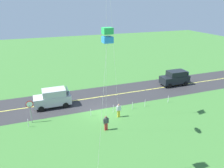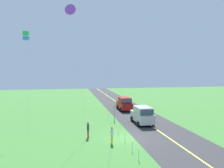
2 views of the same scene
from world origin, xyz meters
The scene contains 15 objects.
ground_plane centered at (0.00, 0.00, -0.05)m, with size 120.00×120.00×0.10m, color #3D7533.
asphalt_road centered at (0.00, -4.00, 0.00)m, with size 120.00×7.00×0.00m, color #2D2D30.
road_centre_stripe centered at (0.00, -4.00, 0.01)m, with size 120.00×0.16×0.00m, color #E5E04C.
car_suv_foreground centered at (5.06, -3.26, 1.15)m, with size 4.40×2.12×2.24m.
car_parked_east_near centered at (14.58, -3.32, 1.15)m, with size 4.40×2.12×2.24m.
stop_sign centered at (7.69, -0.10, 1.80)m, with size 0.76×0.08×2.56m.
person_adult_near centered at (-1.47, 2.00, 0.86)m, with size 0.58×0.22×1.60m.
person_adult_companion centered at (0.71, 4.04, 0.86)m, with size 0.58×0.22×1.60m.
kite_blue_mid centered at (1.13, 5.64, 12.75)m, with size 0.73×2.20×13.37m.
kite_green_far centered at (2.61, 10.14, 10.35)m, with size 1.21×0.56×10.82m.
fence_post_1 centered at (-5.48, 0.70, 0.45)m, with size 0.05×0.05×0.90m, color silver.
fence_post_2 centered at (-3.78, 0.70, 0.45)m, with size 0.05×0.05×0.90m, color silver.
fence_post_3 centered at (-1.33, 0.70, 0.45)m, with size 0.05×0.05×0.90m, color silver.
fence_post_4 centered at (1.39, 0.70, 0.45)m, with size 0.05×0.05×0.90m, color silver.
fence_post_5 centered at (8.05, 0.70, 0.45)m, with size 0.05×0.05×0.90m, color silver.
Camera 2 is at (-20.32, 5.63, 6.79)m, focal length 33.63 mm.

